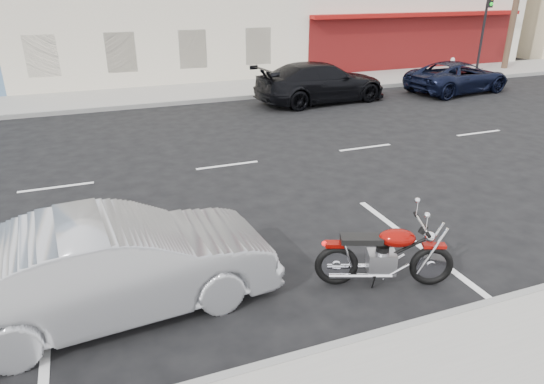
% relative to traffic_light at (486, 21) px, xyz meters
% --- Properties ---
extents(ground, '(120.00, 120.00, 0.00)m').
position_rel_traffic_light_xyz_m(ground, '(-13.50, -8.33, -2.56)').
color(ground, black).
rests_on(ground, ground).
extents(sidewalk_far, '(80.00, 3.40, 0.15)m').
position_rel_traffic_light_xyz_m(sidewalk_far, '(-18.50, 0.37, -2.48)').
color(sidewalk_far, gray).
rests_on(sidewalk_far, ground).
extents(curb_far, '(80.00, 0.12, 0.16)m').
position_rel_traffic_light_xyz_m(curb_far, '(-18.50, -1.33, -2.48)').
color(curb_far, gray).
rests_on(curb_far, ground).
extents(traffic_light, '(0.26, 0.30, 3.80)m').
position_rel_traffic_light_xyz_m(traffic_light, '(0.00, 0.00, 0.00)').
color(traffic_light, black).
rests_on(traffic_light, sidewalk_far).
extents(fire_hydrant, '(0.20, 0.20, 0.72)m').
position_rel_traffic_light_xyz_m(fire_hydrant, '(-1.50, 0.17, -2.03)').
color(fire_hydrant, beige).
rests_on(fire_hydrant, sidewalk_far).
extents(motorcycle, '(1.98, 0.97, 1.04)m').
position_rel_traffic_light_xyz_m(motorcycle, '(-14.07, -14.50, -2.08)').
color(motorcycle, black).
rests_on(motorcycle, ground).
extents(sedan_silver, '(4.47, 1.87, 1.44)m').
position_rel_traffic_light_xyz_m(sedan_silver, '(-18.52, -13.46, -1.84)').
color(sedan_silver, '#9B9DA2').
rests_on(sedan_silver, ground).
extents(suv_far, '(4.80, 2.69, 1.27)m').
position_rel_traffic_light_xyz_m(suv_far, '(-4.02, -3.19, -1.92)').
color(suv_far, black).
rests_on(suv_far, ground).
extents(car_far, '(5.37, 2.61, 1.51)m').
position_rel_traffic_light_xyz_m(car_far, '(-10.16, -2.77, -1.80)').
color(car_far, black).
rests_on(car_far, ground).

